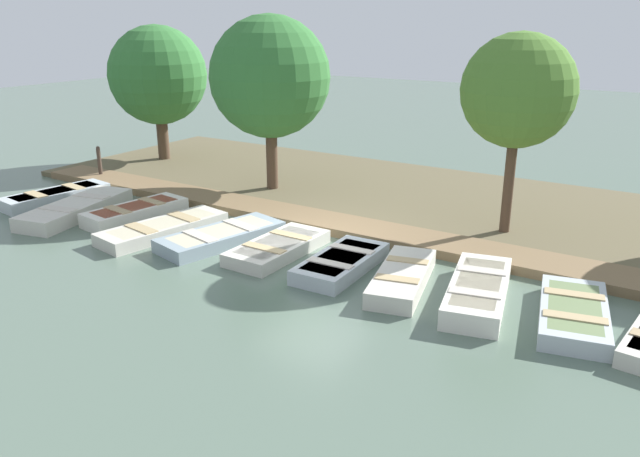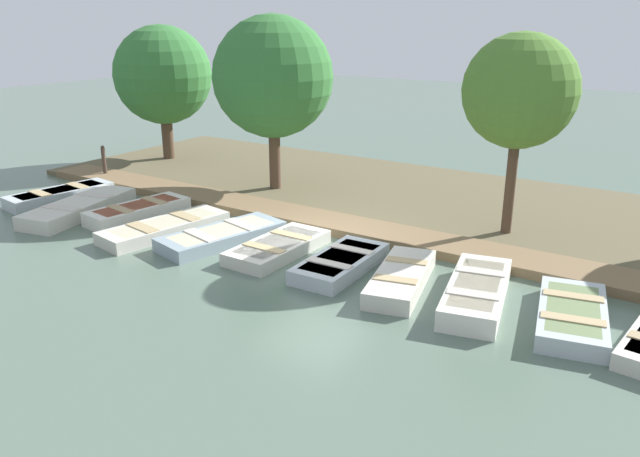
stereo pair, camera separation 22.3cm
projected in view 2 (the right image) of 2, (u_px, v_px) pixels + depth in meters
The scene contains 17 objects.
ground_plane at pixel (312, 248), 15.08m from camera, with size 80.00×80.00×0.00m, color #566B5B.
shore_bank at pixel (403, 197), 19.02m from camera, with size 8.00×24.00×0.16m.
dock_walkway at pixel (346, 226), 16.31m from camera, with size 1.29×22.75×0.22m.
rowboat_0 at pixel (60, 195), 18.86m from camera, with size 3.21×1.41×0.39m.
rowboat_1 at pixel (79, 208), 17.57m from camera, with size 3.73×1.90×0.42m.
rowboat_2 at pixel (138, 211), 17.23m from camera, with size 2.96×1.42×0.42m.
rowboat_3 at pixel (165, 227), 16.04m from camera, with size 3.51×1.69×0.35m.
rowboat_4 at pixel (222, 236), 15.44m from camera, with size 3.38×1.93×0.35m.
rowboat_5 at pixel (278, 247), 14.69m from camera, with size 2.76×1.24×0.33m.
rowboat_6 at pixel (341, 263), 13.73m from camera, with size 2.66×1.22×0.35m.
rowboat_7 at pixel (401, 278), 12.92m from camera, with size 2.92×1.57×0.38m.
rowboat_8 at pixel (476, 292), 12.18m from camera, with size 3.19×1.67×0.44m.
rowboat_9 at pixel (572, 315), 11.32m from camera, with size 2.86×1.70×0.36m.
mooring_post_near at pixel (104, 162), 21.25m from camera, with size 0.13×0.13×1.18m.
park_tree_far_left at pixel (163, 75), 22.95m from camera, with size 3.58×3.58×5.07m.
park_tree_left at pixel (273, 77), 18.70m from camera, with size 3.64×3.64×5.42m.
park_tree_center at pixel (520, 92), 14.61m from camera, with size 2.71×2.71×5.02m.
Camera 2 is at (11.72, 7.88, 5.33)m, focal length 35.00 mm.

